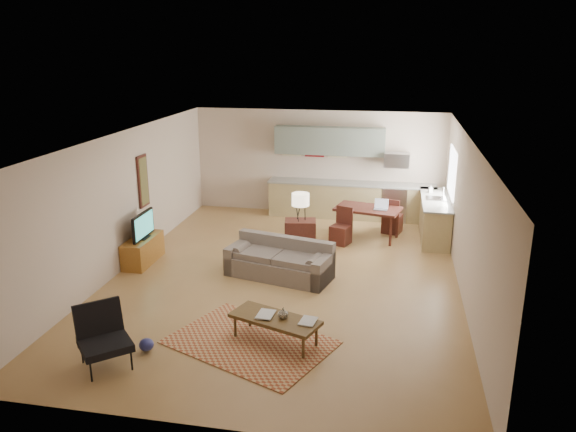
% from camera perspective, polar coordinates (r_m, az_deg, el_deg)
% --- Properties ---
extents(room, '(9.00, 9.00, 9.00)m').
position_cam_1_polar(room, '(10.40, -0.31, 0.58)').
color(room, '#9C7342').
rests_on(room, ground).
extents(kitchen_counter_back, '(4.26, 0.64, 0.92)m').
position_cam_1_polar(kitchen_counter_back, '(14.52, 6.39, 1.61)').
color(kitchen_counter_back, '#9E8B58').
rests_on(kitchen_counter_back, ground).
extents(kitchen_counter_right, '(0.64, 2.26, 0.92)m').
position_cam_1_polar(kitchen_counter_right, '(13.39, 14.66, -0.19)').
color(kitchen_counter_right, '#9E8B58').
rests_on(kitchen_counter_right, ground).
extents(kitchen_range, '(0.62, 0.62, 0.90)m').
position_cam_1_polar(kitchen_range, '(14.49, 10.73, 1.34)').
color(kitchen_range, '#A5A8AD').
rests_on(kitchen_range, ground).
extents(kitchen_microwave, '(0.62, 0.40, 0.35)m').
position_cam_1_polar(kitchen_microwave, '(14.25, 10.98, 5.62)').
color(kitchen_microwave, '#A5A8AD').
rests_on(kitchen_microwave, room).
extents(upper_cabinets, '(2.80, 0.34, 0.70)m').
position_cam_1_polar(upper_cabinets, '(14.40, 4.24, 7.62)').
color(upper_cabinets, slate).
rests_on(upper_cabinets, room).
extents(window_right, '(0.02, 1.40, 1.05)m').
position_cam_1_polar(window_right, '(13.14, 16.32, 4.28)').
color(window_right, white).
rests_on(window_right, room).
extents(wall_art_left, '(0.06, 0.42, 1.10)m').
position_cam_1_polar(wall_art_left, '(12.18, -14.48, 3.45)').
color(wall_art_left, olive).
rests_on(wall_art_left, room).
extents(triptych, '(1.70, 0.04, 0.50)m').
position_cam_1_polar(triptych, '(14.62, 2.72, 7.00)').
color(triptych, beige).
rests_on(triptych, room).
extents(rug, '(2.75, 2.39, 0.02)m').
position_cam_1_polar(rug, '(8.67, -3.85, -12.67)').
color(rug, '#953F24').
rests_on(rug, floor).
extents(sofa, '(2.25, 1.39, 0.73)m').
position_cam_1_polar(sofa, '(10.76, -0.92, -4.40)').
color(sofa, '#695D54').
rests_on(sofa, floor).
extents(coffee_table, '(1.47, 0.98, 0.41)m').
position_cam_1_polar(coffee_table, '(8.58, -1.32, -11.46)').
color(coffee_table, '#483216').
rests_on(coffee_table, floor).
extents(book_a, '(0.29, 0.36, 0.03)m').
position_cam_1_polar(book_a, '(8.57, -3.08, -9.87)').
color(book_a, maroon).
rests_on(book_a, coffee_table).
extents(book_b, '(0.31, 0.38, 0.02)m').
position_cam_1_polar(book_b, '(8.39, 1.30, -10.52)').
color(book_b, navy).
rests_on(book_b, coffee_table).
extents(vase, '(0.18, 0.18, 0.16)m').
position_cam_1_polar(vase, '(8.44, -0.50, -9.81)').
color(vase, black).
rests_on(vase, coffee_table).
extents(armchair, '(1.07, 1.07, 0.87)m').
position_cam_1_polar(armchair, '(8.28, -18.13, -11.75)').
color(armchair, black).
rests_on(armchair, floor).
extents(tv_credenza, '(0.45, 1.16, 0.53)m').
position_cam_1_polar(tv_credenza, '(11.87, -14.52, -3.38)').
color(tv_credenza, brown).
rests_on(tv_credenza, floor).
extents(tv, '(0.09, 0.89, 0.53)m').
position_cam_1_polar(tv, '(11.68, -14.52, -0.94)').
color(tv, black).
rests_on(tv, tv_credenza).
extents(console_table, '(0.71, 0.53, 0.76)m').
position_cam_1_polar(console_table, '(11.91, 1.25, -2.17)').
color(console_table, '#3B1813').
rests_on(console_table, floor).
extents(table_lamp, '(0.44, 0.44, 0.61)m').
position_cam_1_polar(table_lamp, '(11.70, 1.27, 0.98)').
color(table_lamp, beige).
rests_on(table_lamp, console_table).
extents(dining_table, '(1.59, 1.13, 0.73)m').
position_cam_1_polar(dining_table, '(13.03, 8.06, -0.70)').
color(dining_table, '#3B1813').
rests_on(dining_table, floor).
extents(dining_chair_near, '(0.52, 0.53, 0.83)m').
position_cam_1_polar(dining_chair_near, '(12.57, 5.38, -1.02)').
color(dining_chair_near, '#3B1813').
rests_on(dining_chair_near, floor).
extents(dining_chair_far, '(0.52, 0.53, 0.86)m').
position_cam_1_polar(dining_chair_far, '(13.49, 10.58, 0.09)').
color(dining_chair_far, '#3B1813').
rests_on(dining_chair_far, floor).
extents(laptop, '(0.33, 0.27, 0.23)m').
position_cam_1_polar(laptop, '(12.79, 9.41, 1.15)').
color(laptop, '#A5A8AD').
rests_on(laptop, dining_table).
extents(soap_bottle, '(0.12, 0.12, 0.19)m').
position_cam_1_polar(soap_bottle, '(13.74, 14.29, 2.69)').
color(soap_bottle, beige).
rests_on(soap_bottle, kitchen_counter_right).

